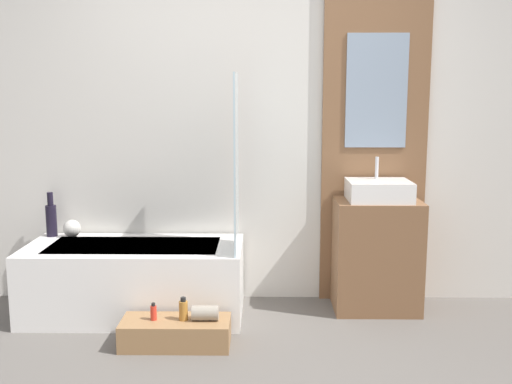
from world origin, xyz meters
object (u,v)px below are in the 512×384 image
object	(u,v)px
wooden_step_bench	(176,333)
sink	(379,191)
bottle_soap_secondary	(183,310)
vase_round_light	(72,228)
bottle_soap_primary	(154,312)
bathtub	(135,280)
vase_tall_dark	(51,218)

from	to	relation	value
wooden_step_bench	sink	bearing A→B (deg)	25.66
sink	bottle_soap_secondary	bearing A→B (deg)	-153.48
vase_round_light	bottle_soap_primary	bearing A→B (deg)	-46.26
bathtub	sink	bearing A→B (deg)	4.06
sink	vase_tall_dark	bearing A→B (deg)	176.73
bottle_soap_primary	sink	bearing A→B (deg)	23.61
vase_tall_dark	bottle_soap_primary	distance (m)	1.23
sink	vase_tall_dark	world-z (taller)	sink
bottle_soap_primary	bottle_soap_secondary	world-z (taller)	bottle_soap_secondary
wooden_step_bench	vase_tall_dark	xyz separation A→B (m)	(-1.00, 0.77, 0.54)
bathtub	wooden_step_bench	size ratio (longest dim) A/B	2.23
vase_round_light	bottle_soap_primary	size ratio (longest dim) A/B	1.17
bottle_soap_primary	bottle_soap_secondary	size ratio (longest dim) A/B	0.75
bathtub	wooden_step_bench	bearing A→B (deg)	-55.83
vase_round_light	bottle_soap_secondary	size ratio (longest dim) A/B	0.88
sink	vase_round_light	distance (m)	2.20
vase_round_light	wooden_step_bench	bearing A→B (deg)	-41.41
wooden_step_bench	bottle_soap_primary	distance (m)	0.18
vase_tall_dark	vase_round_light	size ratio (longest dim) A/B	2.56
bottle_soap_secondary	sink	bearing A→B (deg)	26.52
sink	vase_round_light	world-z (taller)	sink
bottle_soap_primary	bottle_soap_secondary	bearing A→B (deg)	0.00
vase_tall_dark	wooden_step_bench	bearing A→B (deg)	-37.62
sink	bottle_soap_secondary	distance (m)	1.56
bathtub	sink	size ratio (longest dim) A/B	3.44
sink	vase_tall_dark	size ratio (longest dim) A/B	1.33
vase_tall_dark	sink	bearing A→B (deg)	-3.27
vase_tall_dark	bottle_soap_primary	size ratio (longest dim) A/B	3.01
wooden_step_bench	bottle_soap_secondary	distance (m)	0.15
bottle_soap_primary	wooden_step_bench	bearing A→B (deg)	0.00
bathtub	wooden_step_bench	world-z (taller)	bathtub
vase_tall_dark	vase_round_light	xyz separation A→B (m)	(0.15, -0.02, -0.07)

